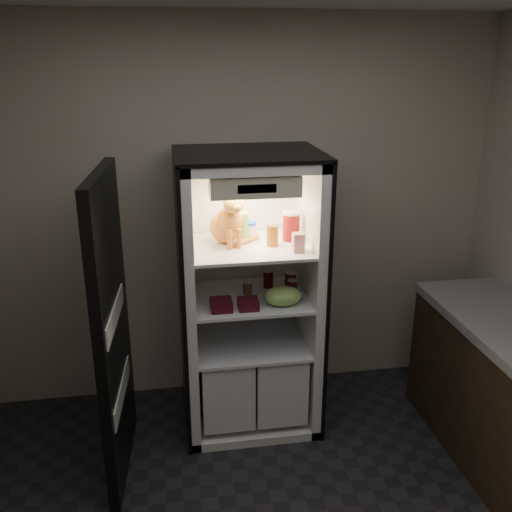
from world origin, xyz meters
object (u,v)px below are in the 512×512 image
Objects in this scene: salsa_jar at (272,235)px; berry_box_left at (221,305)px; mayo_tub at (250,231)px; cream_carton at (298,242)px; pepper_jar at (291,226)px; condiment_jar at (247,287)px; soda_can_b at (290,282)px; berry_box_right at (248,304)px; soda_can_c at (292,289)px; tabby_cat at (228,222)px; refrigerator at (248,312)px; grape_bag at (283,296)px; soda_can_a at (268,279)px; parmesan_shaker at (243,227)px.

berry_box_left is at bearing -156.75° from salsa_jar.
mayo_tub is 1.02× the size of cream_carton.
condiment_jar is at bearing -178.11° from pepper_jar.
pepper_jar is 1.38× the size of soda_can_b.
soda_can_c is at bearing 22.00° from berry_box_right.
soda_can_c is (0.40, -0.11, -0.43)m from tabby_cat.
refrigerator is 0.36m from grape_bag.
soda_can_c is 0.89× the size of berry_box_left.
grape_bag is (0.16, -0.28, -0.35)m from mayo_tub.
cream_carton is 0.47m from soda_can_a.
pepper_jar is (0.41, 0.01, -0.05)m from tabby_cat.
pepper_jar reaches higher than soda_can_c.
salsa_jar is 0.71× the size of pepper_jar.
salsa_jar reaches higher than berry_box_left.
grape_bag is at bearing -71.32° from salsa_jar.
soda_can_c is (0.25, -0.18, -0.35)m from mayo_tub.
refrigerator is 14.03× the size of salsa_jar.
berry_box_left is (-0.23, -0.29, -0.38)m from mayo_tub.
salsa_jar is at bearing -91.95° from soda_can_a.
salsa_jar is (0.12, -0.15, 0.01)m from mayo_tub.
berry_box_left is (-0.17, -0.25, -0.41)m from parmesan_shaker.
salsa_jar is at bearing -32.03° from parmesan_shaker.
mayo_tub is (0.15, 0.06, -0.08)m from tabby_cat.
cream_carton is 1.37× the size of condiment_jar.
soda_can_c is (0.30, -0.14, -0.39)m from parmesan_shaker.
cream_carton is 0.36m from soda_can_c.
refrigerator is 15.89× the size of mayo_tub.
mayo_tub is at bearing 132.14° from cream_carton.
tabby_cat is at bearing -157.28° from mayo_tub.
mayo_tub is at bearing 78.88° from berry_box_right.
berry_box_right is at bearing -83.60° from tabby_cat.
berry_box_left is (-0.48, -0.24, -0.41)m from pepper_jar.
parmesan_shaker is 0.07m from mayo_tub.
salsa_jar is 1.58× the size of condiment_jar.
refrigerator is 0.31m from berry_box_right.
soda_can_b is at bearing 34.18° from berry_box_right.
refrigerator is at bearing 139.95° from cream_carton.
parmesan_shaker is 0.51m from soda_can_c.
salsa_jar is 0.39m from grape_bag.
soda_can_b is (0.31, -0.05, -0.38)m from parmesan_shaker.
soda_can_c is at bearing -56.57° from soda_can_a.
cream_carton is 0.97× the size of soda_can_c.
cream_carton is 0.51m from condiment_jar.
cream_carton is at bearing -40.05° from refrigerator.
cream_carton is (0.31, -0.24, -0.04)m from parmesan_shaker.
grape_bag is at bearing 4.78° from berry_box_right.
condiment_jar reaches higher than berry_box_left.
grape_bag is 0.39m from berry_box_left.
soda_can_a is at bearing 22.51° from refrigerator.
salsa_jar reaches higher than cream_carton.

